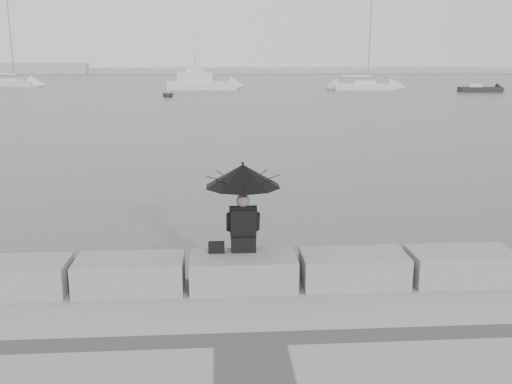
{
  "coord_description": "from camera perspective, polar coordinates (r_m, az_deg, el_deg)",
  "views": [
    {
      "loc": [
        -0.37,
        -8.6,
        3.9
      ],
      "look_at": [
        0.44,
        3.0,
        1.18
      ],
      "focal_mm": 40.0,
      "sensor_mm": 36.0,
      "label": 1
    }
  ],
  "objects": [
    {
      "name": "ground",
      "position": [
        9.45,
        -1.4,
        -11.23
      ],
      "size": [
        360.0,
        360.0,
        0.0
      ],
      "primitive_type": "plane",
      "color": "#414346",
      "rests_on": "ground"
    },
    {
      "name": "stone_block_far_left",
      "position": [
        9.24,
        -23.06,
        -7.87
      ],
      "size": [
        1.6,
        0.8,
        0.5
      ],
      "primitive_type": "cube",
      "color": "slate",
      "rests_on": "promenade"
    },
    {
      "name": "stone_block_left",
      "position": [
        8.84,
        -12.48,
        -8.06
      ],
      "size": [
        1.6,
        0.8,
        0.5
      ],
      "primitive_type": "cube",
      "color": "slate",
      "rests_on": "promenade"
    },
    {
      "name": "stone_block_centre",
      "position": [
        8.74,
        -1.29,
        -7.97
      ],
      "size": [
        1.6,
        0.8,
        0.5
      ],
      "primitive_type": "cube",
      "color": "slate",
      "rests_on": "promenade"
    },
    {
      "name": "stone_block_right",
      "position": [
        8.98,
        9.71,
        -7.58
      ],
      "size": [
        1.6,
        0.8,
        0.5
      ],
      "primitive_type": "cube",
      "color": "slate",
      "rests_on": "promenade"
    },
    {
      "name": "stone_block_far_right",
      "position": [
        9.51,
        19.79,
        -6.99
      ],
      "size": [
        1.6,
        0.8,
        0.5
      ],
      "primitive_type": "cube",
      "color": "slate",
      "rests_on": "promenade"
    },
    {
      "name": "seated_person",
      "position": [
        8.66,
        -1.31,
        0.52
      ],
      "size": [
        1.17,
        1.17,
        1.39
      ],
      "rotation": [
        0.0,
        0.0,
        0.01
      ],
      "color": "black",
      "rests_on": "stone_block_centre"
    },
    {
      "name": "bag",
      "position": [
        8.81,
        -3.98,
        -5.54
      ],
      "size": [
        0.25,
        0.14,
        0.16
      ],
      "primitive_type": "cube",
      "color": "black",
      "rests_on": "stone_block_centre"
    },
    {
      "name": "distant_landmass",
      "position": [
        163.32,
        -6.86,
        12.01
      ],
      "size": [
        180.0,
        8.0,
        2.8
      ],
      "color": "#9C9FA2",
      "rests_on": "ground"
    },
    {
      "name": "sailboat_left",
      "position": [
        90.74,
        -23.22,
        9.99
      ],
      "size": [
        7.68,
        4.02,
        12.9
      ],
      "rotation": [
        0.0,
        0.0,
        -0.23
      ],
      "color": "silver",
      "rests_on": "ground"
    },
    {
      "name": "sailboat_right",
      "position": [
        76.31,
        10.77,
        10.4
      ],
      "size": [
        7.85,
        3.27,
        12.9
      ],
      "rotation": [
        0.0,
        0.0,
        -0.12
      ],
      "color": "silver",
      "rests_on": "ground"
    },
    {
      "name": "motor_cruiser",
      "position": [
        75.28,
        -5.39,
        10.81
      ],
      "size": [
        9.02,
        3.14,
        4.5
      ],
      "rotation": [
        0.0,
        0.0,
        -0.04
      ],
      "color": "silver",
      "rests_on": "ground"
    },
    {
      "name": "small_motorboat",
      "position": [
        75.38,
        21.5,
        9.54
      ],
      "size": [
        5.16,
        2.01,
        1.1
      ],
      "rotation": [
        0.0,
        0.0,
        -0.08
      ],
      "color": "black",
      "rests_on": "ground"
    },
    {
      "name": "dinghy",
      "position": [
        62.3,
        -8.82,
        9.64
      ],
      "size": [
        2.95,
        1.49,
        0.48
      ],
      "primitive_type": "imported",
      "rotation": [
        0.0,
        0.0,
        0.11
      ],
      "color": "gray",
      "rests_on": "ground"
    }
  ]
}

